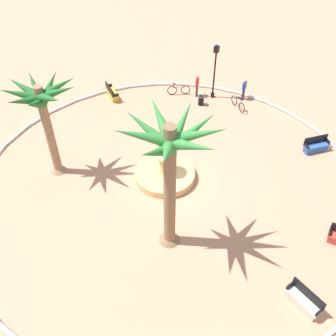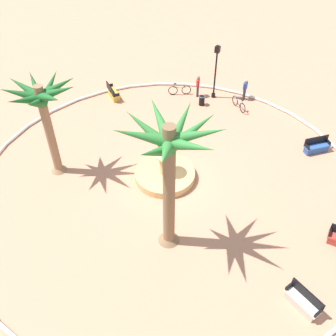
{
  "view_description": "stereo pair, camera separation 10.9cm",
  "coord_description": "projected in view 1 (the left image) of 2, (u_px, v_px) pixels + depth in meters",
  "views": [
    {
      "loc": [
        -7.43,
        13.65,
        15.29
      ],
      "look_at": [
        0.13,
        -0.07,
        1.0
      ],
      "focal_mm": 41.02,
      "sensor_mm": 36.0,
      "label": 1
    },
    {
      "loc": [
        -7.52,
        13.6,
        15.29
      ],
      "look_at": [
        0.13,
        -0.07,
        1.0
      ],
      "focal_mm": 41.02,
      "sensor_mm": 36.0,
      "label": 2
    }
  ],
  "objects": [
    {
      "name": "ground_plane",
      "position": [
        169.0,
        182.0,
        21.79
      ],
      "size": [
        80.0,
        80.0,
        0.0
      ],
      "primitive_type": "plane",
      "color": "tan"
    },
    {
      "name": "plaza_curb",
      "position": [
        169.0,
        181.0,
        21.72
      ],
      "size": [
        21.87,
        21.87,
        0.2
      ],
      "primitive_type": "torus",
      "color": "silver",
      "rests_on": "ground"
    },
    {
      "name": "fountain",
      "position": [
        165.0,
        174.0,
        21.9
      ],
      "size": [
        3.45,
        3.45,
        1.78
      ],
      "color": "tan",
      "rests_on": "ground"
    },
    {
      "name": "palm_tree_near_fountain",
      "position": [
        170.0,
        157.0,
        15.21
      ],
      "size": [
        4.33,
        4.2,
        7.14
      ],
      "color": "brown",
      "rests_on": "ground"
    },
    {
      "name": "palm_tree_by_curb",
      "position": [
        42.0,
        106.0,
        19.48
      ],
      "size": [
        3.89,
        3.76,
        5.88
      ],
      "color": "#8E6B4C",
      "rests_on": "ground"
    },
    {
      "name": "bench_east",
      "position": [
        303.0,
        301.0,
        16.06
      ],
      "size": [
        1.66,
        1.12,
        1.0
      ],
      "color": "beige",
      "rests_on": "ground"
    },
    {
      "name": "bench_north",
      "position": [
        316.0,
        146.0,
        23.63
      ],
      "size": [
        1.47,
        1.5,
        1.0
      ],
      "color": "#335BA8",
      "rests_on": "ground"
    },
    {
      "name": "bench_southeast",
      "position": [
        112.0,
        94.0,
        28.18
      ],
      "size": [
        1.59,
        1.35,
        1.0
      ],
      "color": "gold",
      "rests_on": "ground"
    },
    {
      "name": "lamppost",
      "position": [
        215.0,
        67.0,
        26.87
      ],
      "size": [
        0.32,
        0.32,
        4.11
      ],
      "color": "black",
      "rests_on": "ground"
    },
    {
      "name": "trash_bin",
      "position": [
        201.0,
        100.0,
        27.45
      ],
      "size": [
        0.46,
        0.46,
        0.73
      ],
      "color": "black",
      "rests_on": "ground"
    },
    {
      "name": "bicycle_red_frame",
      "position": [
        179.0,
        90.0,
        28.49
      ],
      "size": [
        1.47,
        0.99,
        0.94
      ],
      "color": "black",
      "rests_on": "ground"
    },
    {
      "name": "bicycle_by_lamppost",
      "position": [
        238.0,
        104.0,
        27.11
      ],
      "size": [
        1.41,
        1.09,
        0.94
      ],
      "color": "black",
      "rests_on": "ground"
    },
    {
      "name": "person_cyclist_helmet",
      "position": [
        197.0,
        85.0,
        27.97
      ],
      "size": [
        0.28,
        0.52,
        1.66
      ],
      "color": "#33333D",
      "rests_on": "ground"
    },
    {
      "name": "person_cyclist_photo",
      "position": [
        244.0,
        88.0,
        27.68
      ],
      "size": [
        0.23,
        0.53,
        1.62
      ],
      "color": "#33333D",
      "rests_on": "ground"
    }
  ]
}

